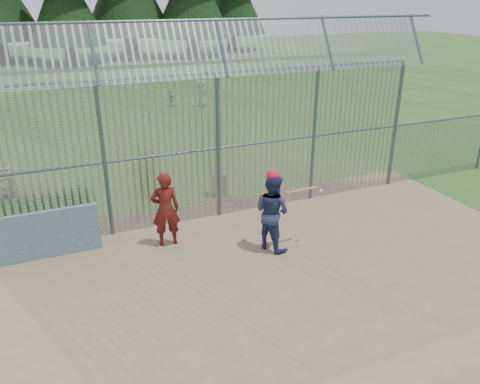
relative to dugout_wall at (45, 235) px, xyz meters
name	(u,v)px	position (x,y,z in m)	size (l,w,h in m)	color
ground	(275,278)	(4.60, -2.90, -0.62)	(120.00, 120.00, 0.00)	#2D511E
dirt_infield	(286,289)	(4.60, -3.40, -0.61)	(14.00, 10.00, 0.02)	#756047
dugout_wall	(45,235)	(0.00, 0.00, 0.00)	(2.50, 0.12, 1.20)	#38566B
batter	(272,212)	(5.12, -1.65, 0.37)	(0.94, 0.73, 1.93)	navy
onlooker	(165,209)	(2.79, -0.48, 0.35)	(0.70, 0.46, 1.91)	maroon
bg_kid_standing	(201,94)	(8.69, 14.19, 0.12)	(0.73, 0.47, 1.49)	slate
bg_kid_seated	(171,99)	(7.11, 14.85, -0.17)	(0.52, 0.22, 0.89)	slate
batting_gear	(278,177)	(5.23, -1.68, 1.25)	(1.39, 0.45, 0.70)	red
trash_can	(220,184)	(5.12, 1.95, -0.24)	(0.56, 0.56, 0.82)	#979A9F
backstop_fence	(279,129)	(6.41, 0.53, 1.74)	(20.09, 0.81, 5.30)	#47566B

